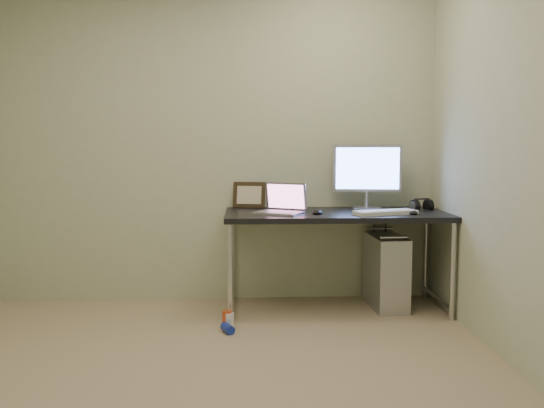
{
  "coord_description": "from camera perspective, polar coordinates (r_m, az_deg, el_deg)",
  "views": [
    {
      "loc": [
        0.24,
        -3.13,
        1.29
      ],
      "look_at": [
        0.42,
        1.04,
        0.85
      ],
      "focal_mm": 40.0,
      "sensor_mm": 36.0,
      "label": 1
    }
  ],
  "objects": [
    {
      "name": "floor",
      "position": [
        3.39,
        -6.56,
        -16.36
      ],
      "size": [
        3.5,
        3.5,
        0.0
      ],
      "primitive_type": "plane",
      "color": "tan",
      "rests_on": "ground"
    },
    {
      "name": "wall_back",
      "position": [
        4.88,
        -5.26,
        5.53
      ],
      "size": [
        3.5,
        0.02,
        2.5
      ],
      "primitive_type": "cube",
      "color": "beige",
      "rests_on": "ground"
    },
    {
      "name": "wall_right",
      "position": [
        3.47,
        23.43,
        4.88
      ],
      "size": [
        0.02,
        3.5,
        2.5
      ],
      "primitive_type": "cube",
      "color": "beige",
      "rests_on": "ground"
    },
    {
      "name": "desk",
      "position": [
        4.61,
        6.05,
        -1.69
      ],
      "size": [
        1.67,
        0.73,
        0.75
      ],
      "color": "black",
      "rests_on": "ground"
    },
    {
      "name": "tower_computer",
      "position": [
        4.8,
        10.66,
        -6.22
      ],
      "size": [
        0.26,
        0.55,
        0.59
      ],
      "rotation": [
        0.0,
        0.0,
        0.05
      ],
      "color": "#A9A9AE",
      "rests_on": "ground"
    },
    {
      "name": "cable_a",
      "position": [
        5.02,
        9.46,
        -4.28
      ],
      "size": [
        0.01,
        0.16,
        0.69
      ],
      "primitive_type": "cylinder",
      "rotation": [
        0.21,
        0.0,
        0.0
      ],
      "color": "black",
      "rests_on": "ground"
    },
    {
      "name": "cable_b",
      "position": [
        5.02,
        10.51,
        -4.52
      ],
      "size": [
        0.02,
        0.11,
        0.71
      ],
      "primitive_type": "cylinder",
      "rotation": [
        0.14,
        0.0,
        0.09
      ],
      "color": "black",
      "rests_on": "ground"
    },
    {
      "name": "can_red",
      "position": [
        4.24,
        -4.25,
        -10.8
      ],
      "size": [
        0.08,
        0.08,
        0.13
      ],
      "primitive_type": "cylinder",
      "rotation": [
        0.0,
        0.0,
        -0.2
      ],
      "color": "#CF451E",
      "rests_on": "ground"
    },
    {
      "name": "can_white",
      "position": [
        4.23,
        -4.02,
        -10.94
      ],
      "size": [
        0.08,
        0.08,
        0.11
      ],
      "primitive_type": "cylinder",
      "rotation": [
        0.0,
        0.0,
        0.4
      ],
      "color": "white",
      "rests_on": "ground"
    },
    {
      "name": "can_blue",
      "position": [
        4.16,
        -4.2,
        -11.6
      ],
      "size": [
        0.1,
        0.13,
        0.06
      ],
      "primitive_type": "cylinder",
      "rotation": [
        1.57,
        0.0,
        0.43
      ],
      "color": "#182CB1",
      "rests_on": "ground"
    },
    {
      "name": "laptop",
      "position": [
        4.48,
        0.93,
        -0.23
      ],
      "size": [
        0.41,
        0.38,
        0.22
      ],
      "rotation": [
        0.0,
        0.0,
        -0.47
      ],
      "color": "#B9B9C1",
      "rests_on": "desk"
    },
    {
      "name": "monitor",
      "position": [
        4.83,
        8.94,
        3.06
      ],
      "size": [
        0.54,
        0.18,
        0.51
      ],
      "rotation": [
        0.0,
        0.0,
        -0.11
      ],
      "color": "#B9B9C1",
      "rests_on": "desk"
    },
    {
      "name": "keyboard",
      "position": [
        4.5,
        10.64,
        -0.78
      ],
      "size": [
        0.49,
        0.29,
        0.03
      ],
      "primitive_type": "cube",
      "rotation": [
        0.0,
        0.0,
        0.31
      ],
      "color": "silver",
      "rests_on": "desk"
    },
    {
      "name": "mouse_right",
      "position": [
        4.55,
        13.12,
        -0.72
      ],
      "size": [
        0.08,
        0.11,
        0.04
      ],
      "primitive_type": "ellipsoid",
      "rotation": [
        0.0,
        0.0,
        0.1
      ],
      "color": "black",
      "rests_on": "desk"
    },
    {
      "name": "mouse_left",
      "position": [
        4.46,
        4.28,
        -0.67
      ],
      "size": [
        0.1,
        0.14,
        0.04
      ],
      "primitive_type": "ellipsoid",
      "rotation": [
        0.0,
        0.0,
        -0.24
      ],
      "color": "black",
      "rests_on": "desk"
    },
    {
      "name": "headphones",
      "position": [
        4.86,
        13.9,
        -0.17
      ],
      "size": [
        0.19,
        0.11,
        0.11
      ],
      "rotation": [
        0.0,
        0.0,
        0.28
      ],
      "color": "black",
      "rests_on": "desk"
    },
    {
      "name": "picture_frame",
      "position": [
        4.86,
        -2.17,
        0.86
      ],
      "size": [
        0.27,
        0.12,
        0.21
      ],
      "primitive_type": "cube",
      "rotation": [
        -0.21,
        0.0,
        -0.2
      ],
      "color": "black",
      "rests_on": "desk"
    },
    {
      "name": "webcam",
      "position": [
        4.77,
        0.49,
        0.57
      ],
      "size": [
        0.04,
        0.04,
        0.12
      ],
      "rotation": [
        0.0,
        0.0,
        -0.2
      ],
      "color": "silver",
      "rests_on": "desk"
    }
  ]
}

